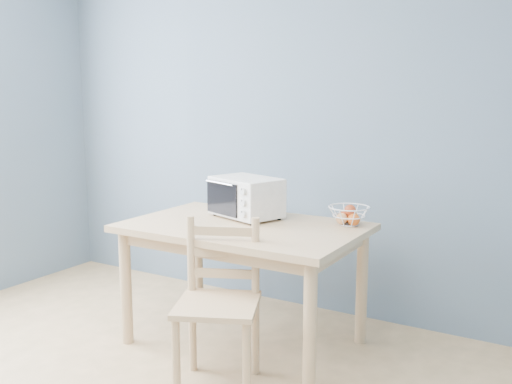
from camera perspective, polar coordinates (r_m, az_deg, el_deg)
The scene contains 5 objects.
room at distance 2.36m, azimuth -24.09°, elevation 3.61°, with size 4.01×4.51×2.61m.
dining_table at distance 3.45m, azimuth -1.23°, elevation -4.90°, with size 1.40×0.90×0.75m.
toaster_oven at distance 3.60m, azimuth -1.18°, elevation -0.43°, with size 0.51×0.42×0.26m.
fruit_basket at distance 3.43m, azimuth 9.25°, elevation -2.31°, with size 0.27×0.27×0.13m.
dining_chair at distance 3.03m, azimuth -3.73°, elevation -11.30°, with size 0.54×0.54×0.88m.
Camera 1 is at (1.92, -1.36, 1.51)m, focal length 40.00 mm.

